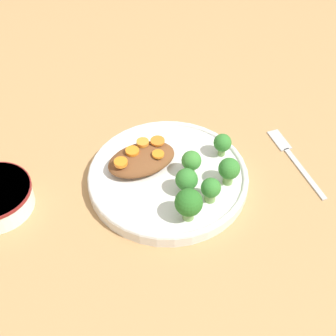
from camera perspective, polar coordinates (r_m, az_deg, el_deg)
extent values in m
plane|color=tan|center=(0.86, 0.00, -1.70)|extent=(4.00, 4.00, 0.00)
cylinder|color=silver|center=(0.85, 0.00, -1.21)|extent=(0.29, 0.29, 0.02)
torus|color=silver|center=(0.84, 0.00, -0.71)|extent=(0.29, 0.29, 0.01)
ellipsoid|color=brown|center=(0.85, -3.24, 1.06)|extent=(0.13, 0.08, 0.03)
cylinder|color=#759E51|center=(0.80, 2.24, -2.41)|extent=(0.01, 0.01, 0.02)
sphere|color=#337A2D|center=(0.79, 2.28, -1.40)|extent=(0.04, 0.04, 0.04)
cylinder|color=#759E51|center=(0.82, 7.33, -1.17)|extent=(0.02, 0.02, 0.02)
sphere|color=#337A2D|center=(0.81, 7.48, -0.08)|extent=(0.04, 0.04, 0.04)
cylinder|color=#759E51|center=(0.87, 6.63, 2.06)|extent=(0.01, 0.01, 0.02)
sphere|color=#337A2D|center=(0.86, 6.74, 3.00)|extent=(0.03, 0.03, 0.03)
cylinder|color=#7FA85B|center=(0.83, 2.82, -0.15)|extent=(0.01, 0.01, 0.02)
sphere|color=#3D8433|center=(0.82, 2.87, 0.91)|extent=(0.04, 0.04, 0.04)
cylinder|color=#759E51|center=(0.77, 2.48, -5.44)|extent=(0.02, 0.02, 0.03)
sphere|color=#286B23|center=(0.75, 2.54, -4.22)|extent=(0.05, 0.05, 0.05)
cylinder|color=#759E51|center=(0.79, 5.15, -3.37)|extent=(0.02, 0.02, 0.02)
sphere|color=#337A2D|center=(0.78, 5.25, -2.42)|extent=(0.03, 0.03, 0.03)
cylinder|color=orange|center=(0.82, -5.78, 0.68)|extent=(0.02, 0.02, 0.01)
cylinder|color=orange|center=(0.84, -4.37, 2.07)|extent=(0.02, 0.02, 0.01)
cylinder|color=orange|center=(0.85, -3.10, 3.13)|extent=(0.02, 0.02, 0.01)
cylinder|color=orange|center=(0.85, -1.29, 3.32)|extent=(0.03, 0.03, 0.00)
cylinder|color=orange|center=(0.83, -1.22, 1.70)|extent=(0.02, 0.02, 0.00)
cube|color=#B6B6B6|center=(0.90, 16.31, -0.52)|extent=(0.03, 0.14, 0.01)
cube|color=#B6B6B6|center=(0.96, 13.34, 3.47)|extent=(0.03, 0.06, 0.01)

